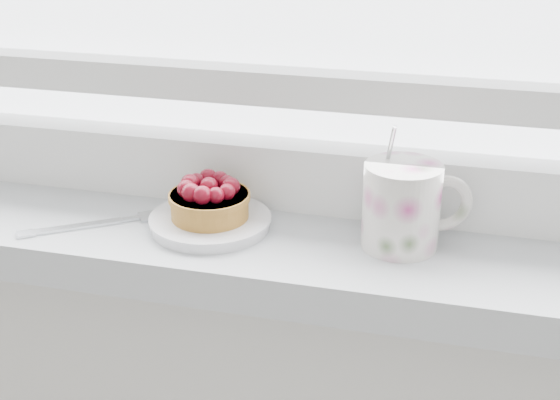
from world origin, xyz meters
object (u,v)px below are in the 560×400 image
(raspberry_tart, at_px, (209,199))
(fork, at_px, (107,222))
(saucer, at_px, (210,222))
(floral_mug, at_px, (404,204))

(raspberry_tart, relative_size, fork, 0.52)
(saucer, relative_size, fork, 0.78)
(fork, bearing_deg, floral_mug, 5.28)
(floral_mug, relative_size, fork, 0.76)
(raspberry_tart, bearing_deg, fork, -170.00)
(raspberry_tart, bearing_deg, saucer, 32.02)
(floral_mug, height_order, fork, floral_mug)
(raspberry_tart, relative_size, floral_mug, 0.68)
(saucer, height_order, floral_mug, floral_mug)
(saucer, distance_m, fork, 0.11)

